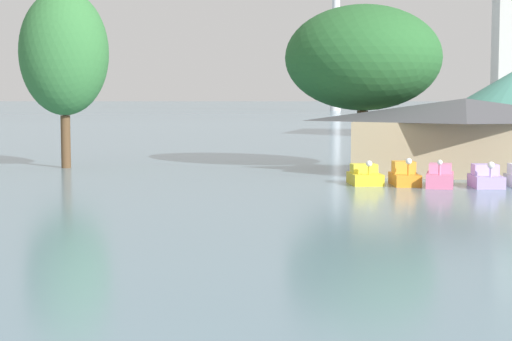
{
  "coord_description": "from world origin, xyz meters",
  "views": [
    {
      "loc": [
        7.5,
        -9.99,
        4.96
      ],
      "look_at": [
        0.78,
        19.74,
        2.3
      ],
      "focal_mm": 59.33,
      "sensor_mm": 36.0,
      "label": 1
    }
  ],
  "objects_px": {
    "pedal_boat_orange": "(404,176)",
    "pedal_boat_pink": "(440,177)",
    "boathouse": "(465,135)",
    "shoreline_tree_tall_left": "(64,53)",
    "pedal_boat_lavender": "(486,178)",
    "pedal_boat_yellow": "(365,176)",
    "shoreline_tree_mid": "(363,58)"
  },
  "relations": [
    {
      "from": "pedal_boat_orange",
      "to": "shoreline_tree_tall_left",
      "type": "distance_m",
      "value": 25.73
    },
    {
      "from": "pedal_boat_lavender",
      "to": "shoreline_tree_tall_left",
      "type": "xyz_separation_m",
      "value": [
        -28.18,
        6.59,
        7.5
      ]
    },
    {
      "from": "pedal_boat_yellow",
      "to": "pedal_boat_orange",
      "type": "xyz_separation_m",
      "value": [
        2.23,
        -0.01,
        0.07
      ]
    },
    {
      "from": "pedal_boat_orange",
      "to": "pedal_boat_pink",
      "type": "relative_size",
      "value": 1.0
    },
    {
      "from": "boathouse",
      "to": "shoreline_tree_mid",
      "type": "xyz_separation_m",
      "value": [
        -6.86,
        3.9,
        5.09
      ]
    },
    {
      "from": "boathouse",
      "to": "pedal_boat_pink",
      "type": "bearing_deg",
      "value": -101.1
    },
    {
      "from": "pedal_boat_pink",
      "to": "shoreline_tree_tall_left",
      "type": "xyz_separation_m",
      "value": [
        -25.7,
        6.88,
        7.49
      ]
    },
    {
      "from": "pedal_boat_orange",
      "to": "shoreline_tree_mid",
      "type": "bearing_deg",
      "value": -176.13
    },
    {
      "from": "pedal_boat_orange",
      "to": "shoreline_tree_mid",
      "type": "xyz_separation_m",
      "value": [
        -3.46,
        10.9,
        7.12
      ]
    },
    {
      "from": "pedal_boat_orange",
      "to": "pedal_boat_lavender",
      "type": "relative_size",
      "value": 1.05
    },
    {
      "from": "pedal_boat_yellow",
      "to": "shoreline_tree_tall_left",
      "type": "height_order",
      "value": "shoreline_tree_tall_left"
    },
    {
      "from": "pedal_boat_pink",
      "to": "shoreline_tree_tall_left",
      "type": "relative_size",
      "value": 0.24
    },
    {
      "from": "pedal_boat_yellow",
      "to": "shoreline_tree_tall_left",
      "type": "xyz_separation_m",
      "value": [
        -21.51,
        6.55,
        7.54
      ]
    },
    {
      "from": "pedal_boat_yellow",
      "to": "pedal_boat_orange",
      "type": "relative_size",
      "value": 1.0
    },
    {
      "from": "pedal_boat_yellow",
      "to": "pedal_boat_orange",
      "type": "distance_m",
      "value": 2.23
    },
    {
      "from": "pedal_boat_lavender",
      "to": "boathouse",
      "type": "height_order",
      "value": "boathouse"
    },
    {
      "from": "shoreline_tree_mid",
      "to": "pedal_boat_pink",
      "type": "bearing_deg",
      "value": -64.2
    },
    {
      "from": "pedal_boat_orange",
      "to": "pedal_boat_pink",
      "type": "height_order",
      "value": "pedal_boat_orange"
    },
    {
      "from": "pedal_boat_orange",
      "to": "pedal_boat_lavender",
      "type": "distance_m",
      "value": 4.44
    },
    {
      "from": "pedal_boat_pink",
      "to": "shoreline_tree_mid",
      "type": "xyz_separation_m",
      "value": [
        -5.43,
        11.23,
        7.13
      ]
    },
    {
      "from": "pedal_boat_yellow",
      "to": "pedal_boat_lavender",
      "type": "relative_size",
      "value": 1.05
    },
    {
      "from": "pedal_boat_orange",
      "to": "pedal_boat_pink",
      "type": "bearing_deg",
      "value": 66.97
    },
    {
      "from": "pedal_boat_pink",
      "to": "pedal_boat_lavender",
      "type": "xyz_separation_m",
      "value": [
        2.47,
        0.29,
        -0.01
      ]
    },
    {
      "from": "shoreline_tree_tall_left",
      "to": "pedal_boat_yellow",
      "type": "bearing_deg",
      "value": -16.95
    },
    {
      "from": "pedal_boat_pink",
      "to": "pedal_boat_lavender",
      "type": "height_order",
      "value": "pedal_boat_pink"
    },
    {
      "from": "pedal_boat_yellow",
      "to": "pedal_boat_lavender",
      "type": "xyz_separation_m",
      "value": [
        6.67,
        -0.04,
        0.04
      ]
    },
    {
      "from": "shoreline_tree_tall_left",
      "to": "shoreline_tree_mid",
      "type": "bearing_deg",
      "value": 12.08
    },
    {
      "from": "pedal_boat_pink",
      "to": "shoreline_tree_mid",
      "type": "relative_size",
      "value": 0.26
    },
    {
      "from": "pedal_boat_pink",
      "to": "pedal_boat_lavender",
      "type": "relative_size",
      "value": 1.06
    },
    {
      "from": "pedal_boat_pink",
      "to": "shoreline_tree_tall_left",
      "type": "height_order",
      "value": "shoreline_tree_tall_left"
    },
    {
      "from": "pedal_boat_pink",
      "to": "boathouse",
      "type": "relative_size",
      "value": 0.2
    },
    {
      "from": "pedal_boat_orange",
      "to": "shoreline_tree_tall_left",
      "type": "relative_size",
      "value": 0.24
    }
  ]
}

